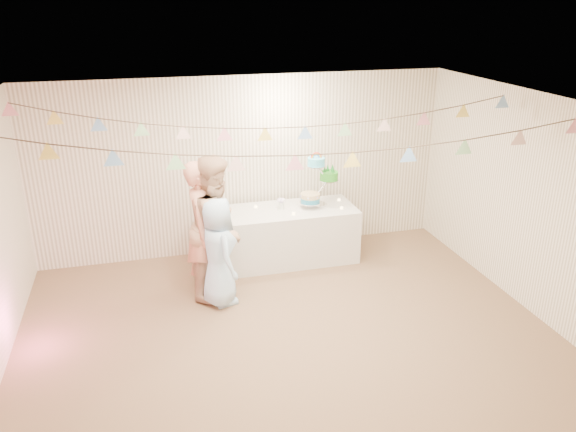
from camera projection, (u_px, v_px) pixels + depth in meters
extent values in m
plane|color=brown|center=(289.00, 337.00, 6.36)|extent=(6.00, 6.00, 0.00)
plane|color=white|center=(289.00, 108.00, 5.41)|extent=(6.00, 6.00, 0.00)
plane|color=white|center=(244.00, 166.00, 8.14)|extent=(6.00, 6.00, 0.00)
plane|color=white|center=(390.00, 377.00, 3.64)|extent=(6.00, 6.00, 0.00)
plane|color=white|center=(535.00, 206.00, 6.61)|extent=(5.00, 5.00, 0.00)
cube|color=silver|center=(283.00, 235.00, 8.09)|extent=(2.08, 0.83, 0.78)
cylinder|color=white|center=(247.00, 216.00, 7.78)|extent=(0.31, 0.31, 0.02)
imported|color=#E59477|center=(204.00, 229.00, 7.03)|extent=(0.60, 0.74, 1.77)
imported|color=tan|center=(217.00, 226.00, 7.02)|extent=(1.02, 1.11, 1.83)
imported|color=#B4D9FF|center=(218.00, 252.00, 6.85)|extent=(0.58, 0.76, 1.38)
cylinder|color=#FFD88C|center=(228.00, 218.00, 7.61)|extent=(0.04, 0.04, 0.03)
cylinder|color=#FFD88C|center=(256.00, 207.00, 8.02)|extent=(0.04, 0.04, 0.03)
cylinder|color=#FFD88C|center=(294.00, 213.00, 7.76)|extent=(0.04, 0.04, 0.03)
cylinder|color=#FFD88C|center=(302.00, 201.00, 8.22)|extent=(0.04, 0.04, 0.03)
cylinder|color=#FFD88C|center=(342.00, 208.00, 7.97)|extent=(0.04, 0.04, 0.03)
cylinder|color=#FFD88C|center=(339.00, 200.00, 8.29)|extent=(0.04, 0.04, 0.03)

